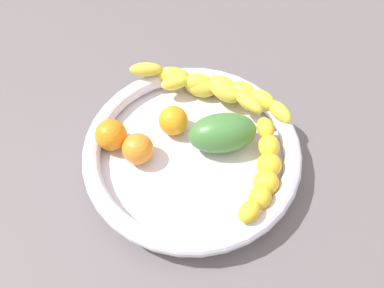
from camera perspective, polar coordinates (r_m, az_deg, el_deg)
name	(u,v)px	position (r cm, az deg, el deg)	size (l,w,h in cm)	color
kitchen_counter	(192,165)	(69.47, 0.00, -3.11)	(120.00, 120.00, 3.00)	#625B60
fruit_bowl	(192,152)	(65.87, 0.00, -1.25)	(36.80, 36.80, 5.28)	white
banana_draped_left	(199,85)	(71.53, 0.98, 8.72)	(14.03, 23.69, 5.79)	gold
banana_draped_right	(264,171)	(61.95, 10.67, -3.96)	(19.22, 9.60, 4.90)	yellow
banana_arching_top	(229,91)	(71.53, 5.52, 7.83)	(13.40, 23.16, 4.27)	yellow
orange_front	(138,151)	(64.07, -8.01, -0.97)	(5.25, 5.25, 5.25)	orange
orange_mid_left	(173,121)	(67.10, -2.79, 3.49)	(5.19, 5.19, 5.19)	orange
orange_mid_right	(111,135)	(66.53, -11.88, 1.32)	(5.40, 5.40, 5.40)	orange
mango_green	(222,133)	(64.81, 4.51, 1.64)	(11.60, 6.86, 6.59)	#427B3A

